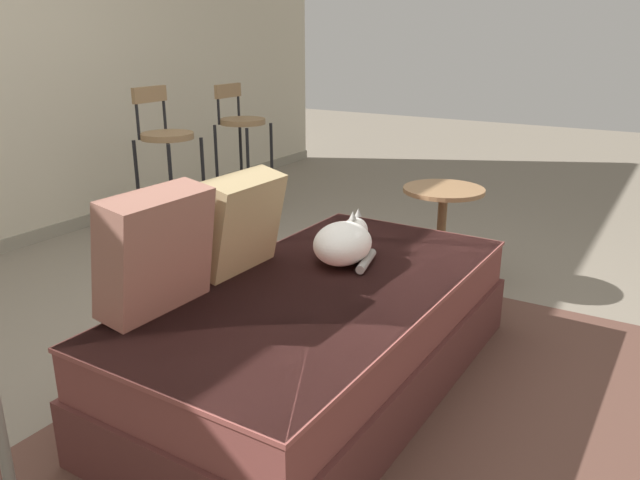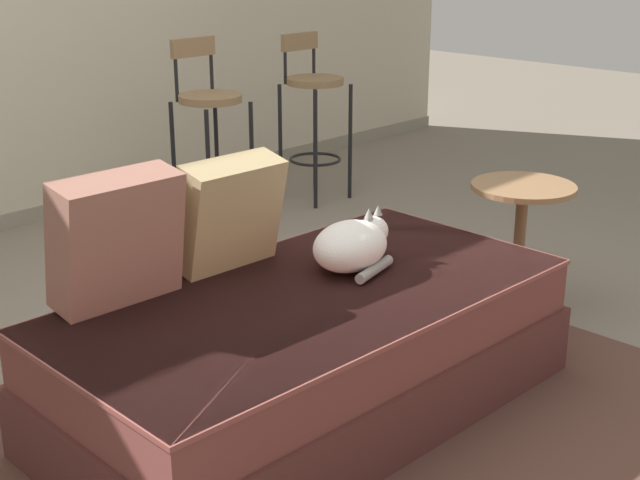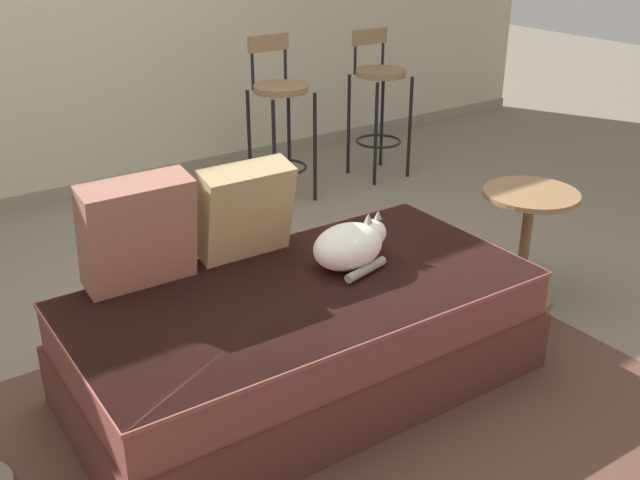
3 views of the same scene
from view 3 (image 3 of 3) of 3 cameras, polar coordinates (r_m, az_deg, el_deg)
ground_plane at (r=3.36m, az=-5.08°, el=-7.61°), size 16.00×16.00×0.00m
wall_baseboard_trim at (r=5.19m, az=-17.52°, el=3.76°), size 8.00×0.02×0.09m
area_rug at (r=2.88m, az=2.20°, el=-13.63°), size 2.50×2.03×0.01m
couch at (r=2.96m, az=-1.27°, el=-7.32°), size 1.82×0.96×0.44m
throw_pillow_corner at (r=2.85m, az=-13.74°, el=0.55°), size 0.42×0.22×0.43m
throw_pillow_middle at (r=3.02m, az=-5.80°, el=2.26°), size 0.39×0.23×0.40m
cat at (r=2.98m, az=2.35°, el=-0.40°), size 0.38×0.31×0.20m
bar_stool_near_window at (r=4.75m, az=-3.07°, el=9.83°), size 0.34×0.34×1.03m
bar_stool_by_doorway at (r=5.20m, az=4.50°, el=11.12°), size 0.34×0.34×0.99m
side_table at (r=3.64m, az=15.46°, el=0.67°), size 0.44×0.44×0.56m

